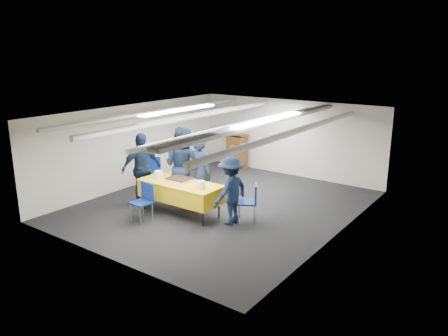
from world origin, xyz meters
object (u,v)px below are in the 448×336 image
at_px(podium, 237,151).
at_px(chair_right, 251,199).
at_px(sailor_a, 201,173).
at_px(sailor_c, 141,169).
at_px(sailor_b, 182,166).
at_px(sheet_cake, 179,180).
at_px(serving_table, 180,191).
at_px(sailor_d, 231,191).
at_px(chair_near, 144,198).
at_px(chair_left, 154,170).

xyz_separation_m(podium, chair_right, (2.74, -3.47, -0.08)).
xyz_separation_m(sailor_a, sailor_c, (-1.42, -0.59, 0.00)).
height_order(podium, sailor_c, sailor_c).
xyz_separation_m(podium, sailor_b, (0.74, -3.49, 0.36)).
height_order(sheet_cake, podium, podium).
relative_size(podium, chair_right, 1.44).
distance_m(serving_table, sailor_b, 0.81).
relative_size(sailor_b, sailor_c, 1.09).
relative_size(sheet_cake, sailor_d, 0.36).
height_order(chair_near, sailor_a, sailor_a).
xyz_separation_m(podium, sailor_a, (1.29, -3.43, 0.27)).
height_order(chair_right, sailor_c, sailor_c).
xyz_separation_m(serving_table, podium, (-1.16, 4.04, 0.05)).
height_order(serving_table, sailor_b, sailor_b).
bearing_deg(sailor_b, sailor_d, 161.35).
height_order(sheet_cake, sailor_b, sailor_b).
bearing_deg(chair_right, sailor_b, -179.57).
xyz_separation_m(sheet_cake, sailor_a, (0.19, 0.58, 0.07)).
xyz_separation_m(sheet_cake, sailor_b, (-0.36, 0.52, 0.16)).
relative_size(chair_left, sailor_a, 0.49).
bearing_deg(podium, sailor_d, -57.47).
distance_m(sheet_cake, chair_left, 2.11).
relative_size(chair_near, sailor_c, 0.49).
xyz_separation_m(sheet_cake, chair_left, (-1.84, 1.00, -0.28)).
bearing_deg(sailor_a, sheet_cake, 85.43).
relative_size(chair_right, chair_left, 1.00).
bearing_deg(sailor_d, sailor_b, -97.29).
bearing_deg(podium, chair_right, -51.67).
distance_m(sheet_cake, sailor_a, 0.61).
xyz_separation_m(serving_table, sailor_d, (1.29, 0.20, 0.21)).
bearing_deg(serving_table, sailor_b, 127.55).
bearing_deg(sailor_a, sailor_d, 174.54).
xyz_separation_m(chair_left, sailor_a, (2.03, -0.43, 0.36)).
distance_m(sheet_cake, sailor_b, 0.65).
height_order(sailor_b, sailor_c, sailor_b).
xyz_separation_m(chair_right, sailor_a, (-1.45, 0.04, 0.36)).
relative_size(sailor_a, sailor_c, 0.99).
bearing_deg(sailor_c, podium, 14.00).
relative_size(sheet_cake, chair_right, 0.63).
bearing_deg(podium, chair_near, -80.77).
xyz_separation_m(sailor_b, sailor_d, (1.71, -0.35, -0.21)).
height_order(podium, sailor_b, sailor_b).
bearing_deg(sailor_b, sailor_c, 24.71).
bearing_deg(serving_table, sailor_a, 77.56).
distance_m(sailor_b, sailor_d, 1.76).
bearing_deg(sailor_b, chair_right, 173.35).
xyz_separation_m(chair_left, sailor_d, (3.18, -0.83, 0.24)).
height_order(sheet_cake, sailor_a, sailor_a).
bearing_deg(chair_right, podium, 128.33).
xyz_separation_m(serving_table, sailor_a, (0.13, 0.61, 0.33)).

